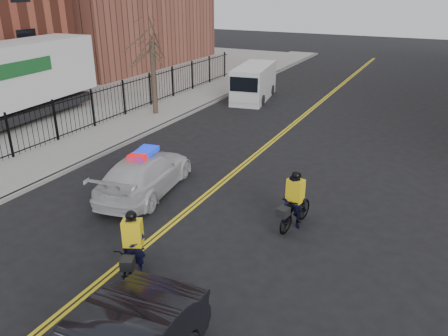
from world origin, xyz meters
name	(u,v)px	position (x,y,z in m)	size (l,w,h in m)	color
ground	(172,224)	(0.00, 0.00, 0.00)	(120.00, 120.00, 0.00)	black
center_line_left	(265,146)	(-0.08, 8.00, 0.01)	(0.10, 60.00, 0.01)	yellow
center_line_right	(268,146)	(0.08, 8.00, 0.01)	(0.10, 60.00, 0.01)	yellow
sidewalk	(136,124)	(-7.50, 8.00, 0.07)	(3.00, 60.00, 0.15)	gray
curb	(159,127)	(-6.00, 8.00, 0.07)	(0.20, 60.00, 0.15)	gray
iron_fence	(112,104)	(-9.00, 8.00, 1.00)	(0.12, 28.00, 2.00)	black
lot_pad	(3,103)	(-18.00, 8.00, 0.01)	(18.00, 60.00, 0.02)	gray
street_tree	(152,53)	(-7.60, 10.00, 3.53)	(3.20, 3.20, 4.80)	#382B21
police_cruiser	(145,173)	(-2.09, 1.53, 0.71)	(2.75, 5.14, 1.58)	silver
cargo_van	(253,83)	(-4.16, 16.08, 1.06)	(2.71, 5.43, 2.18)	silver
cyclist_near	(134,252)	(0.59, -2.57, 0.63)	(1.35, 1.96, 1.83)	black
cyclist_far	(294,205)	(3.44, 1.57, 0.73)	(0.94, 1.90, 1.86)	black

